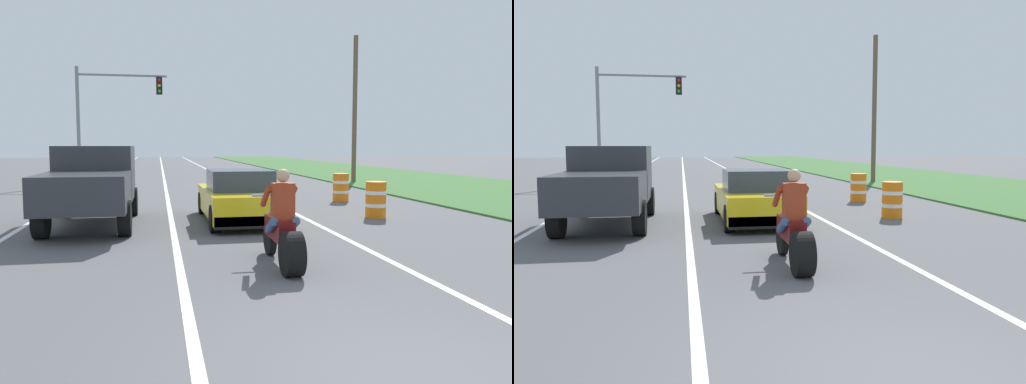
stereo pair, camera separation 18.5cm
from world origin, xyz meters
TOP-DOWN VIEW (x-y plane):
  - lane_stripe_left_solid at (-5.40, 20.00)m, footprint 0.14×120.00m
  - lane_stripe_right_solid at (1.80, 20.00)m, footprint 0.14×120.00m
  - lane_stripe_centre_dashed at (-1.80, 20.00)m, footprint 0.14×120.00m
  - grass_verge_right at (11.92, 20.00)m, footprint 10.00×120.00m
  - motorcycle_with_rider at (-0.13, 4.31)m, footprint 0.70×2.21m
  - sports_car_yellow at (-0.06, 9.32)m, footprint 1.84×4.30m
  - pickup_truck_left_lane_dark_grey at (-3.73, 9.34)m, footprint 2.02×4.80m
  - traffic_light_mast_near at (-4.70, 23.69)m, footprint 4.61×0.34m
  - utility_pole_roadside at (8.10, 21.68)m, footprint 0.24×0.24m
  - construction_barrel_nearest at (3.77, 9.32)m, footprint 0.58×0.58m
  - construction_barrel_mid at (4.23, 13.27)m, footprint 0.58×0.58m

SIDE VIEW (x-z plane):
  - lane_stripe_left_solid at x=-5.40m, z-range 0.00..0.01m
  - lane_stripe_right_solid at x=1.80m, z-range 0.00..0.01m
  - lane_stripe_centre_dashed at x=-1.80m, z-range 0.00..0.01m
  - grass_verge_right at x=11.92m, z-range 0.00..0.06m
  - construction_barrel_nearest at x=3.77m, z-range 0.00..1.00m
  - construction_barrel_mid at x=4.23m, z-range 0.00..1.00m
  - motorcycle_with_rider at x=-0.13m, z-range -0.22..1.40m
  - sports_car_yellow at x=-0.06m, z-range -0.05..1.31m
  - pickup_truck_left_lane_dark_grey at x=-3.73m, z-range 0.12..2.10m
  - utility_pole_roadside at x=8.10m, z-range 0.00..7.68m
  - traffic_light_mast_near at x=-4.70m, z-range 1.00..7.00m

